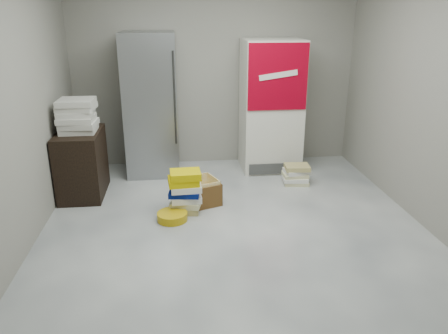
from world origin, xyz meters
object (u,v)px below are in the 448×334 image
phonebook_stack_main (185,192)px  coke_cooler (271,106)px  wood_shelf (82,164)px  cardboard_box (201,193)px  steel_fridge (151,105)px

phonebook_stack_main → coke_cooler: bearing=52.0°
phonebook_stack_main → wood_shelf: bearing=156.3°
cardboard_box → coke_cooler: bearing=26.5°
wood_shelf → cardboard_box: bearing=-17.0°
wood_shelf → steel_fridge: bearing=41.3°
coke_cooler → wood_shelf: size_ratio=2.25×
steel_fridge → coke_cooler: size_ratio=1.06×
coke_cooler → wood_shelf: coke_cooler is taller
steel_fridge → cardboard_box: steel_fridge is taller
coke_cooler → cardboard_box: bearing=-132.3°
wood_shelf → coke_cooler: bearing=16.3°
cardboard_box → wood_shelf: bearing=141.8°
coke_cooler → cardboard_box: (-1.06, -1.16, -0.78)m
cardboard_box → steel_fridge: bearing=95.8°
wood_shelf → cardboard_box: size_ratio=1.64×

